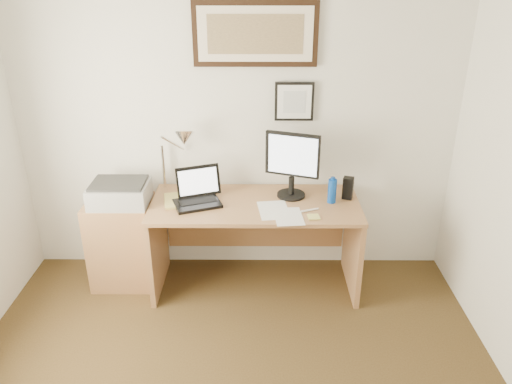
{
  "coord_description": "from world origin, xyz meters",
  "views": [
    {
      "loc": [
        0.18,
        -1.81,
        2.42
      ],
      "look_at": [
        0.16,
        1.43,
        0.93
      ],
      "focal_mm": 35.0,
      "sensor_mm": 36.0,
      "label": 1
    }
  ],
  "objects_px": {
    "side_cabinet": "(123,242)",
    "desk": "(255,224)",
    "lcd_monitor": "(292,162)",
    "printer": "(120,193)",
    "water_bottle": "(332,191)",
    "book": "(164,202)",
    "laptop": "(198,195)"
  },
  "relations": [
    {
      "from": "side_cabinet",
      "to": "book",
      "type": "height_order",
      "value": "book"
    },
    {
      "from": "book",
      "to": "laptop",
      "type": "bearing_deg",
      "value": 2.64
    },
    {
      "from": "side_cabinet",
      "to": "desk",
      "type": "xyz_separation_m",
      "value": [
        1.07,
        0.04,
        0.15
      ]
    },
    {
      "from": "lcd_monitor",
      "to": "side_cabinet",
      "type": "bearing_deg",
      "value": -177.35
    },
    {
      "from": "printer",
      "to": "side_cabinet",
      "type": "bearing_deg",
      "value": 142.44
    },
    {
      "from": "printer",
      "to": "desk",
      "type": "bearing_deg",
      "value": 3.27
    },
    {
      "from": "water_bottle",
      "to": "book",
      "type": "relative_size",
      "value": 0.7
    },
    {
      "from": "printer",
      "to": "book",
      "type": "bearing_deg",
      "value": -5.37
    },
    {
      "from": "side_cabinet",
      "to": "printer",
      "type": "distance_m",
      "value": 0.45
    },
    {
      "from": "book",
      "to": "laptop",
      "type": "xyz_separation_m",
      "value": [
        0.26,
        0.01,
        0.05
      ]
    },
    {
      "from": "desk",
      "to": "water_bottle",
      "type": "bearing_deg",
      "value": -7.09
    },
    {
      "from": "book",
      "to": "desk",
      "type": "height_order",
      "value": "book"
    },
    {
      "from": "book",
      "to": "desk",
      "type": "relative_size",
      "value": 0.17
    },
    {
      "from": "water_bottle",
      "to": "laptop",
      "type": "xyz_separation_m",
      "value": [
        -1.02,
        -0.01,
        -0.04
      ]
    },
    {
      "from": "water_bottle",
      "to": "printer",
      "type": "distance_m",
      "value": 1.62
    },
    {
      "from": "water_bottle",
      "to": "desk",
      "type": "height_order",
      "value": "water_bottle"
    },
    {
      "from": "laptop",
      "to": "printer",
      "type": "height_order",
      "value": "laptop"
    },
    {
      "from": "book",
      "to": "printer",
      "type": "height_order",
      "value": "printer"
    },
    {
      "from": "water_bottle",
      "to": "lcd_monitor",
      "type": "distance_m",
      "value": 0.38
    },
    {
      "from": "desk",
      "to": "lcd_monitor",
      "type": "xyz_separation_m",
      "value": [
        0.28,
        0.03,
        0.53
      ]
    },
    {
      "from": "lcd_monitor",
      "to": "printer",
      "type": "relative_size",
      "value": 1.18
    },
    {
      "from": "side_cabinet",
      "to": "desk",
      "type": "bearing_deg",
      "value": 1.89
    },
    {
      "from": "side_cabinet",
      "to": "lcd_monitor",
      "type": "relative_size",
      "value": 1.4
    },
    {
      "from": "book",
      "to": "lcd_monitor",
      "type": "height_order",
      "value": "lcd_monitor"
    },
    {
      "from": "side_cabinet",
      "to": "desk",
      "type": "height_order",
      "value": "desk"
    },
    {
      "from": "side_cabinet",
      "to": "printer",
      "type": "relative_size",
      "value": 1.66
    },
    {
      "from": "side_cabinet",
      "to": "lcd_monitor",
      "type": "xyz_separation_m",
      "value": [
        1.35,
        0.06,
        0.68
      ]
    },
    {
      "from": "laptop",
      "to": "book",
      "type": "bearing_deg",
      "value": -177.36
    },
    {
      "from": "desk",
      "to": "book",
      "type": "bearing_deg",
      "value": -172.48
    },
    {
      "from": "lcd_monitor",
      "to": "water_bottle",
      "type": "bearing_deg",
      "value": -18.31
    },
    {
      "from": "printer",
      "to": "lcd_monitor",
      "type": "bearing_deg",
      "value": 3.76
    },
    {
      "from": "water_bottle",
      "to": "desk",
      "type": "distance_m",
      "value": 0.68
    }
  ]
}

